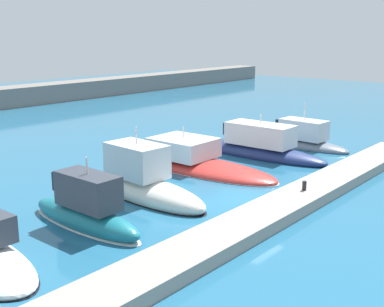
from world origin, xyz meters
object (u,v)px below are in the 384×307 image
at_px(motorboat_navy_fifth, 256,146).
at_px(dock_bollard, 304,186).
at_px(motorboat_teal_second, 85,210).
at_px(motorboat_ivory_third, 145,184).
at_px(motorboat_red_fourth, 194,162).
at_px(motorboat_slate_sixth, 300,139).

xyz_separation_m(motorboat_navy_fifth, dock_bollard, (-6.20, -6.62, 0.17)).
distance_m(motorboat_teal_second, motorboat_ivory_third, 4.28).
bearing_deg(motorboat_ivory_third, motorboat_red_fourth, -70.32).
relative_size(motorboat_red_fourth, dock_bollard, 24.13).
bearing_deg(motorboat_red_fourth, motorboat_teal_second, 103.19).
xyz_separation_m(motorboat_ivory_third, motorboat_slate_sixth, (14.75, -0.35, -0.21)).
bearing_deg(motorboat_red_fourth, motorboat_slate_sixth, -102.42).
bearing_deg(motorboat_navy_fifth, motorboat_teal_second, 94.24).
distance_m(motorboat_ivory_third, motorboat_slate_sixth, 14.76).
distance_m(motorboat_ivory_third, dock_bollard, 7.52).
relative_size(motorboat_slate_sixth, dock_bollard, 17.18).
height_order(motorboat_teal_second, motorboat_red_fourth, motorboat_teal_second).
height_order(motorboat_slate_sixth, dock_bollard, motorboat_slate_sixth).
distance_m(motorboat_navy_fifth, dock_bollard, 9.07).
relative_size(motorboat_teal_second, motorboat_navy_fifth, 0.65).
height_order(motorboat_teal_second, motorboat_slate_sixth, motorboat_slate_sixth).
bearing_deg(motorboat_ivory_third, motorboat_navy_fifth, -83.48).
relative_size(motorboat_teal_second, motorboat_ivory_third, 0.86).
distance_m(motorboat_navy_fifth, motorboat_slate_sixth, 4.29).
xyz_separation_m(motorboat_teal_second, motorboat_ivory_third, (4.21, 0.80, -0.04)).
height_order(motorboat_teal_second, motorboat_navy_fifth, motorboat_teal_second).
bearing_deg(motorboat_ivory_third, motorboat_teal_second, 104.66).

